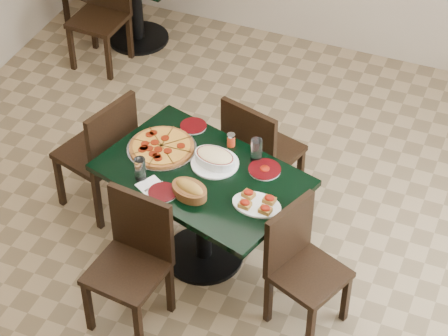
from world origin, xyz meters
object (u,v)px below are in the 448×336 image
at_px(chair_near, 134,255).
at_px(pepperoni_pizza, 162,147).
at_px(main_table, 203,194).
at_px(chair_far, 258,150).
at_px(lasagna_casserole, 215,158).
at_px(bread_basket, 189,190).
at_px(bruschetta_platter, 257,203).
at_px(chair_left, 103,149).
at_px(back_chair_near, 103,8).
at_px(chair_right, 300,261).

distance_m(chair_near, pepperoni_pizza, 0.74).
bearing_deg(main_table, chair_far, 92.56).
xyz_separation_m(lasagna_casserole, bread_basket, (-0.03, -0.32, -0.01)).
height_order(pepperoni_pizza, bruschetta_platter, bruschetta_platter).
bearing_deg(pepperoni_pizza, bruschetta_platter, -18.99).
relative_size(chair_near, bread_basket, 3.28).
bearing_deg(bruschetta_platter, chair_left, 165.92).
xyz_separation_m(chair_far, chair_left, (-0.96, -0.41, 0.01)).
bearing_deg(back_chair_near, bruschetta_platter, -40.79).
distance_m(chair_near, chair_right, 0.99).
distance_m(chair_right, pepperoni_pizza, 1.14).
relative_size(chair_near, back_chair_near, 1.00).
bearing_deg(bread_basket, chair_near, -102.57).
bearing_deg(chair_right, pepperoni_pizza, 94.60).
xyz_separation_m(main_table, pepperoni_pizza, (-0.33, 0.11, 0.20)).
relative_size(main_table, bread_basket, 5.12).
relative_size(main_table, chair_near, 1.56).
xyz_separation_m(chair_far, bread_basket, (-0.13, -0.81, 0.27)).
bearing_deg(chair_near, main_table, 77.04).
relative_size(chair_near, chair_right, 1.06).
bearing_deg(chair_far, chair_left, 38.31).
height_order(chair_left, bruschetta_platter, chair_left).
distance_m(chair_left, lasagna_casserole, 0.91).
relative_size(pepperoni_pizza, bread_basket, 1.62).
bearing_deg(main_table, pepperoni_pizza, 177.73).
distance_m(main_table, chair_left, 0.84).
distance_m(chair_near, chair_left, 0.99).
distance_m(chair_far, back_chair_near, 2.25).
bearing_deg(pepperoni_pizza, main_table, -18.26).
xyz_separation_m(main_table, lasagna_casserole, (0.04, 0.11, 0.23)).
relative_size(chair_far, lasagna_casserole, 3.07).
bearing_deg(pepperoni_pizza, back_chair_near, 128.56).
relative_size(chair_near, pepperoni_pizza, 2.03).
relative_size(chair_left, lasagna_casserole, 3.12).
height_order(main_table, back_chair_near, back_chair_near).
distance_m(main_table, pepperoni_pizza, 0.40).
bearing_deg(chair_left, bread_basket, 80.16).
xyz_separation_m(chair_near, lasagna_casserole, (0.24, 0.68, 0.29)).
xyz_separation_m(chair_far, back_chair_near, (-1.86, 1.25, -0.01)).
relative_size(lasagna_casserole, bread_basket, 1.09).
bearing_deg(bread_basket, bruschetta_platter, 26.18).
height_order(main_table, pepperoni_pizza, pepperoni_pizza).
bearing_deg(main_table, chair_right, -0.77).
bearing_deg(main_table, chair_left, -177.38).
bearing_deg(back_chair_near, pepperoni_pizza, -49.06).
xyz_separation_m(chair_far, pepperoni_pizza, (-0.47, -0.49, 0.25)).
bearing_deg(lasagna_casserole, bruschetta_platter, -24.90).
bearing_deg(chair_near, chair_right, 27.27).
bearing_deg(chair_far, pepperoni_pizza, 61.79).
distance_m(main_table, lasagna_casserole, 0.25).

